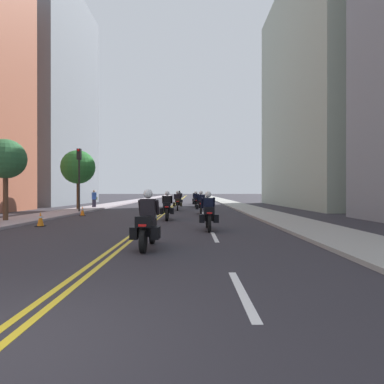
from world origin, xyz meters
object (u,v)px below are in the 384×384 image
Objects in this scene: motorcycle_2 at (169,208)px; street_tree_0 at (8,160)px; pedestrian_0 at (96,199)px; motorcycle_1 at (210,214)px; motorcycle_0 at (149,225)px; traffic_cone_1 at (42,219)px; motorcycle_5 at (198,201)px; traffic_light_near at (81,168)px; motorcycle_4 at (179,202)px; motorcycle_7 at (197,199)px; traffic_cone_0 at (84,211)px; motorcycle_6 at (181,199)px; motorcycle_3 at (202,204)px; street_tree_1 at (80,167)px.

street_tree_0 is at bearing -171.82° from motorcycle_2.
motorcycle_1 is at bearing -100.99° from pedestrian_0.
motorcycle_0 reaches higher than traffic_cone_1.
motorcycle_0 is 0.97× the size of motorcycle_1.
traffic_light_near is at bearing -142.21° from motorcycle_5.
motorcycle_0 reaches higher than motorcycle_1.
traffic_light_near reaches higher than motorcycle_1.
pedestrian_0 is at bearing 120.85° from motorcycle_2.
motorcycle_0 is at bearing -44.39° from traffic_cone_1.
motorcycle_2 is 1.30× the size of pedestrian_0.
motorcycle_4 reaches higher than motorcycle_7.
motorcycle_6 is at bearing 69.27° from traffic_cone_0.
motorcycle_3 is 0.53× the size of street_tree_0.
motorcycle_6 reaches higher than traffic_cone_0.
motorcycle_6 is at bearing 67.32° from street_tree_0.
motorcycle_1 reaches higher than traffic_cone_0.
motorcycle_7 reaches higher than motorcycle_1.
motorcycle_2 is at bearing -98.41° from pedestrian_0.
motorcycle_3 is 10.91m from traffic_cone_1.
motorcycle_7 is (-0.01, 8.95, 0.00)m from motorcycle_5.
motorcycle_0 is at bearing -91.48° from motorcycle_2.
traffic_cone_1 is at bearing -34.28° from street_tree_0.
street_tree_0 is at bearing -132.10° from motorcycle_4.
motorcycle_3 is 1.01× the size of motorcycle_7.
traffic_cone_1 is at bearing -151.14° from motorcycle_2.
traffic_cone_1 is 0.16× the size of street_tree_0.
traffic_light_near reaches higher than motorcycle_2.
traffic_light_near is (-7.00, -3.18, 2.58)m from motorcycle_4.
traffic_light_near is at bearing 130.83° from motorcycle_1.
motorcycle_3 is at bearing -4.92° from traffic_light_near.
motorcycle_0 is 0.49× the size of street_tree_0.
motorcycle_6 is 12.43m from street_tree_1.
motorcycle_2 is 0.52× the size of street_tree_0.
traffic_cone_0 is at bearing 60.97° from street_tree_0.
motorcycle_4 is at bearing -98.98° from motorcycle_7.
motorcycle_1 reaches higher than traffic_cone_1.
motorcycle_4 is (0.03, 17.37, 0.00)m from motorcycle_0.
motorcycle_2 is at bearing 93.14° from motorcycle_0.
motorcycle_5 is at bearing 41.12° from traffic_light_near.
street_tree_0 is (-8.07, -1.51, 2.55)m from motorcycle_2.
motorcycle_5 is 12.58m from traffic_cone_0.
motorcycle_1 is at bearing -68.83° from motorcycle_2.
motorcycle_3 is at bearing 13.56° from traffic_cone_0.
motorcycle_5 is 5.16m from motorcycle_6.
motorcycle_0 is at bearing -64.79° from street_tree_1.
motorcycle_6 is 4.48m from motorcycle_7.
traffic_light_near is at bearing -115.71° from motorcycle_6.
traffic_light_near is (-8.84, 0.76, 2.58)m from motorcycle_3.
motorcycle_7 is at bearing 62.43° from traffic_light_near.
traffic_light_near reaches higher than motorcycle_0.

